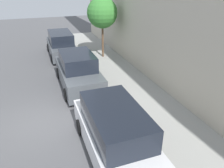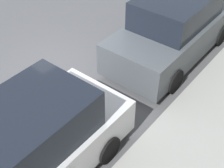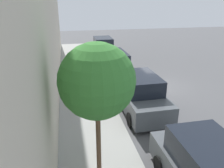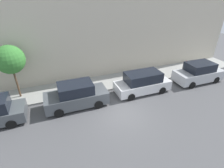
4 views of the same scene
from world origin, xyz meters
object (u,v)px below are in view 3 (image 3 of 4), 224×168
at_px(parked_suv_nearest, 103,48).
at_px(parked_minivan_second, 115,64).
at_px(parked_suv_third, 140,94).
at_px(parking_meter_near, 86,48).
at_px(street_tree, 97,81).

xyz_separation_m(parked_suv_nearest, parked_minivan_second, (0.17, 6.14, -0.01)).
relative_size(parked_suv_nearest, parked_minivan_second, 0.98).
height_order(parked_minivan_second, parked_suv_third, parked_suv_third).
relative_size(parked_suv_third, parking_meter_near, 3.47).
bearing_deg(street_tree, parking_meter_near, -94.05).
height_order(parked_suv_nearest, street_tree, street_tree).
height_order(parking_meter_near, street_tree, street_tree).
bearing_deg(parked_minivan_second, parked_suv_nearest, -91.59).
distance_m(parked_suv_third, street_tree, 5.74).
bearing_deg(parking_meter_near, parked_suv_nearest, -178.81).
height_order(parked_suv_third, street_tree, street_tree).
xyz_separation_m(parked_minivan_second, street_tree, (2.79, 10.15, 2.52)).
xyz_separation_m(parked_suv_nearest, parked_suv_third, (0.11, 11.99, -0.00)).
bearing_deg(parked_suv_nearest, street_tree, 79.70).
bearing_deg(parked_suv_third, parking_meter_near, -81.92).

